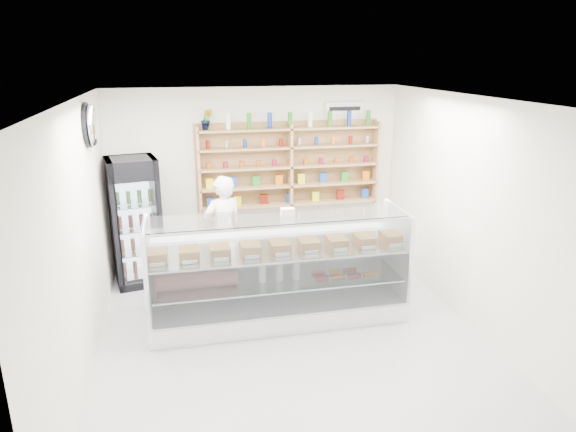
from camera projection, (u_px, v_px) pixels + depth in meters
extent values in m
plane|color=#B8B8BD|center=(291.00, 338.00, 6.15)|extent=(5.00, 5.00, 0.00)
plane|color=white|center=(292.00, 100.00, 5.31)|extent=(5.00, 5.00, 0.00)
plane|color=silver|center=(257.00, 178.00, 8.06)|extent=(4.50, 0.00, 4.50)
plane|color=silver|center=(375.00, 346.00, 3.40)|extent=(4.50, 0.00, 4.50)
plane|color=silver|center=(79.00, 243.00, 5.28)|extent=(0.00, 5.00, 5.00)
plane|color=silver|center=(473.00, 215.00, 6.19)|extent=(0.00, 5.00, 5.00)
cube|color=white|center=(279.00, 308.00, 6.59)|extent=(3.20, 0.91, 0.27)
cube|color=white|center=(272.00, 262.00, 6.85)|extent=(3.20, 0.05, 0.67)
cube|color=silver|center=(278.00, 279.00, 6.47)|extent=(3.07, 0.80, 0.02)
cube|color=silver|center=(278.00, 250.00, 6.35)|extent=(3.14, 0.83, 0.02)
cube|color=silver|center=(286.00, 272.00, 5.98)|extent=(3.14, 0.13, 1.11)
cube|color=silver|center=(279.00, 217.00, 6.17)|extent=(3.14, 0.63, 0.01)
imported|color=white|center=(223.00, 232.00, 7.35)|extent=(0.70, 0.58, 1.65)
cube|color=black|center=(136.00, 222.00, 7.43)|extent=(0.79, 0.77, 1.88)
cube|color=#2E0539|center=(125.00, 172.00, 6.90)|extent=(0.66, 0.16, 0.26)
cube|color=silver|center=(130.00, 235.00, 7.15)|extent=(0.56, 0.12, 1.48)
cube|color=#A9814F|center=(199.00, 171.00, 7.68)|extent=(0.04, 0.28, 1.33)
cube|color=#A9814F|center=(290.00, 167.00, 7.96)|extent=(0.04, 0.28, 1.33)
cube|color=#A9814F|center=(375.00, 163.00, 8.24)|extent=(0.04, 0.28, 1.33)
cube|color=#A9814F|center=(290.00, 203.00, 8.14)|extent=(2.80, 0.28, 0.03)
cube|color=#A9814F|center=(290.00, 185.00, 8.05)|extent=(2.80, 0.28, 0.03)
cube|color=#A9814F|center=(290.00, 166.00, 7.96)|extent=(2.80, 0.28, 0.03)
cube|color=#A9814F|center=(290.00, 147.00, 7.87)|extent=(2.80, 0.28, 0.03)
cube|color=#A9814F|center=(290.00, 129.00, 7.78)|extent=(2.80, 0.28, 0.03)
imported|color=#1E6626|center=(207.00, 119.00, 7.48)|extent=(0.18, 0.15, 0.31)
ellipsoid|color=silver|center=(92.00, 125.00, 6.10)|extent=(0.15, 0.50, 0.50)
cube|color=white|center=(344.00, 108.00, 8.01)|extent=(0.62, 0.03, 0.20)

